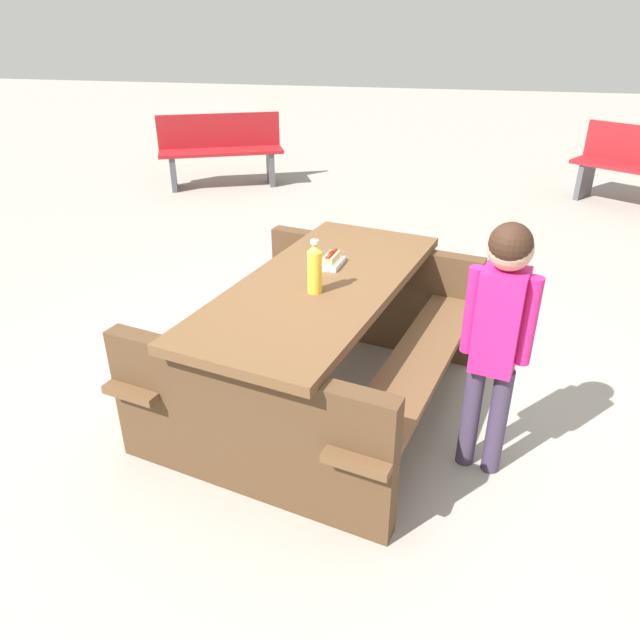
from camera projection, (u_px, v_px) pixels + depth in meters
The scene contains 6 objects.
ground_plane at pixel (320, 401), 3.43m from camera, with size 30.00×30.00×0.00m, color gray.
picnic_table at pixel (320, 333), 3.23m from camera, with size 2.08×1.79×0.75m.
soda_bottle at pixel (316, 269), 2.91m from camera, with size 0.07×0.07×0.27m.
hotdog_tray at pixel (331, 260), 3.26m from camera, with size 0.19×0.13×0.08m.
child_in_coat at pixel (499, 322), 2.59m from camera, with size 0.22×0.30×1.25m.
park_bench_mid at pixel (221, 149), 7.38m from camera, with size 0.96×1.54×0.85m.
Camera 1 is at (-2.77, -0.56, 2.01)m, focal length 33.59 mm.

